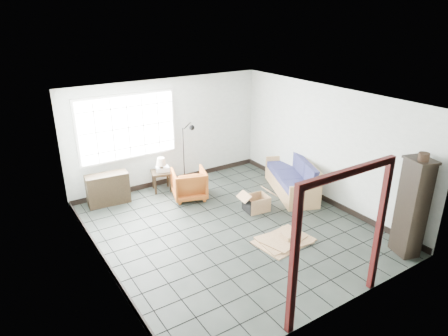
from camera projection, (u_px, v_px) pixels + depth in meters
ground at (231, 228)px, 7.99m from camera, size 5.50×5.50×0.00m
room_shell at (230, 148)px, 7.39m from camera, size 5.02×5.52×2.61m
window_panel at (128, 127)px, 9.00m from camera, size 2.32×0.08×1.52m
doorway_trim at (343, 225)px, 5.37m from camera, size 1.80×0.08×2.20m
futon_sofa at (294, 180)px, 9.46m from camera, size 1.42×2.06×0.85m
armchair at (189, 183)px, 9.15m from camera, size 0.91×0.88×0.76m
side_table at (161, 175)px, 9.51m from camera, size 0.54×0.54×0.49m
table_lamp at (161, 162)px, 9.35m from camera, size 0.26×0.26×0.36m
projector at (162, 169)px, 9.48m from camera, size 0.35×0.31×0.11m
floor_lamp at (188, 152)px, 9.72m from camera, size 0.48×0.31×1.57m
console_shelf at (108, 189)px, 8.88m from camera, size 0.94×0.43×0.71m
tall_shelf at (412, 207)px, 6.86m from camera, size 0.50×0.58×1.80m
pot at (424, 157)px, 6.43m from camera, size 0.19×0.19×0.13m
open_box at (256, 203)px, 8.65m from camera, size 0.85×0.48×0.46m
cardboard_pile at (285, 239)px, 7.52m from camera, size 1.13×0.85×0.15m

